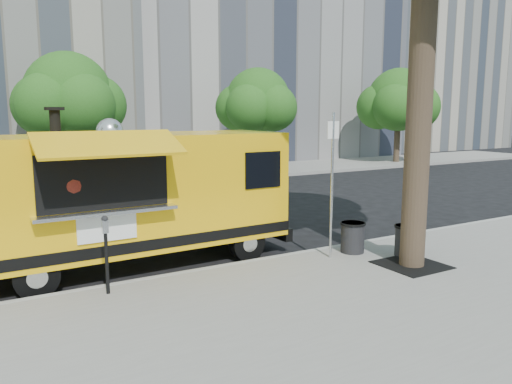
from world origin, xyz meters
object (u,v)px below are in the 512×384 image
Objects in this scene: far_tree_d at (399,100)px; trash_bin_left at (407,240)px; trash_bin_right at (353,236)px; far_tree_b at (68,96)px; far_tree_c at (258,101)px; food_truck at (133,194)px; sign_post at (332,177)px; parking_meter at (106,245)px.

trash_bin_left is (-14.98, -14.87, -3.39)m from far_tree_d.
far_tree_d is 8.57× the size of trash_bin_right.
trash_bin_right is (3.21, -14.19, -3.33)m from far_tree_b.
far_tree_c is 15.80m from food_truck.
sign_post is at bearing -114.81° from far_tree_c.
far_tree_c is 10.00m from far_tree_d.
trash_bin_right is at bearing -112.64° from far_tree_c.
sign_post is at bearing 153.93° from trash_bin_left.
far_tree_c reaches higher than trash_bin_right.
far_tree_d is at bearing 29.76° from food_truck.
far_tree_d is at bearing 33.60° from parking_meter.
far_tree_c is 15.82m from trash_bin_left.
far_tree_d is at bearing 41.73° from trash_bin_right.
far_tree_c is 7.91× the size of trash_bin_right.
far_tree_b is at bearing 179.70° from far_tree_d.
far_tree_d is 21.79m from sign_post.
trash_bin_left is 1.13m from trash_bin_right.
sign_post reaches higher than trash_bin_right.
far_tree_d reaches higher than trash_bin_left.
parking_meter is at bearing -128.66° from far_tree_c.
far_tree_b reaches higher than food_truck.
far_tree_d is 21.38m from trash_bin_left.
far_tree_d is (19.00, -0.10, 0.06)m from far_tree_b.
far_tree_d is 0.86× the size of food_truck.
far_tree_d is at bearing 1.15° from far_tree_c.
food_truck is (0.99, 1.72, 0.53)m from parking_meter.
trash_bin_right is at bearing -138.27° from far_tree_d.
far_tree_d reaches higher than sign_post.
far_tree_b is 8.44× the size of trash_bin_left.
food_truck is (-20.01, -12.23, -2.37)m from far_tree_d.
trash_bin_left is at bearing -29.35° from food_truck.
far_tree_b is at bearing 102.74° from trash_bin_right.
sign_post is 2.25× the size of parking_meter.
far_tree_b is at bearing 81.90° from parking_meter.
far_tree_b is 0.83× the size of food_truck.
trash_bin_left is 0.99× the size of trash_bin_right.
parking_meter is (-4.55, 0.20, -0.87)m from sign_post.
trash_bin_left is at bearing -26.07° from sign_post.
far_tree_d is 21.43m from trash_bin_right.
food_truck is at bearing -129.78° from far_tree_c.
parking_meter is 2.05m from food_truck.
parking_meter is at bearing 178.48° from trash_bin_right.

